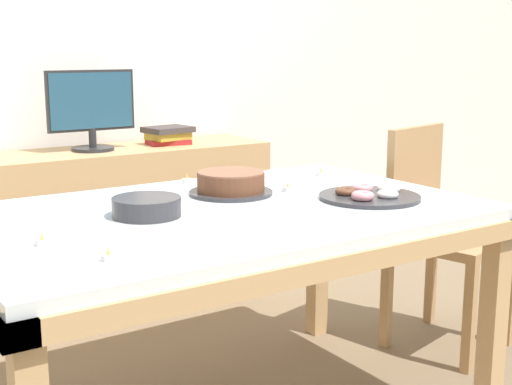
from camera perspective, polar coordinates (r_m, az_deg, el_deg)
wall_back at (r=3.70m, az=-15.96°, el=11.54°), size 8.00×0.10×2.60m
dining_table at (r=2.31m, az=-2.63°, el=-3.29°), size 1.67×1.07×0.77m
chair at (r=3.15m, az=14.23°, el=-2.56°), size 0.51×0.51×0.94m
sideboard at (r=3.53m, az=-13.64°, el=-3.17°), size 1.88×0.44×0.79m
computer_monitor at (r=3.45m, az=-13.03°, el=6.41°), size 0.42×0.20×0.38m
book_stack at (r=3.63m, az=-7.04°, el=4.60°), size 0.24×0.20×0.09m
cake_chocolate_round at (r=2.49m, az=-2.03°, el=0.71°), size 0.29×0.29×0.08m
pastry_platter at (r=2.45m, az=9.07°, el=-0.22°), size 0.34×0.34×0.04m
plate_stack at (r=2.19m, az=-8.74°, el=-1.14°), size 0.21×0.21×0.06m
tealight_right_edge at (r=2.72m, az=-5.53°, el=0.98°), size 0.04×0.04×0.04m
tealight_centre at (r=1.94m, az=-16.75°, el=-3.78°), size 0.04×0.04×0.04m
tealight_near_cakes at (r=2.55m, az=2.56°, el=0.31°), size 0.04×0.04×0.04m
tealight_left_edge at (r=2.87m, az=5.20°, el=1.55°), size 0.04×0.04×0.04m
tealight_near_front at (r=1.76m, az=-11.71°, el=-5.05°), size 0.04×0.04×0.04m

